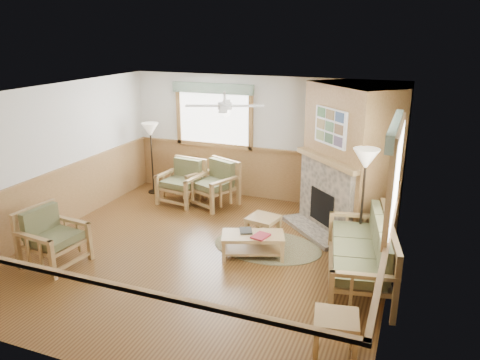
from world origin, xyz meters
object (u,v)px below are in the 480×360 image
(end_table_chairs, at_px, (196,187))
(floor_lamp_right, at_px, (362,203))
(end_table_sofa, at_px, (335,337))
(coffee_table, at_px, (253,246))
(armchair_back_left, at_px, (181,182))
(footstool, at_px, (263,228))
(armchair_back_right, at_px, (213,184))
(sofa, at_px, (359,252))
(armchair_left, at_px, (53,238))
(floor_lamp_left, at_px, (152,158))

(end_table_chairs, distance_m, floor_lamp_right, 4.11)
(end_table_sofa, bearing_deg, floor_lamp_right, 92.12)
(end_table_chairs, height_order, floor_lamp_right, floor_lamp_right)
(coffee_table, xyz_separation_m, end_table_sofa, (1.73, -2.03, 0.07))
(armchair_back_left, height_order, footstool, armchair_back_left)
(coffee_table, bearing_deg, footstool, 74.02)
(armchair_back_right, xyz_separation_m, footstool, (1.56, -1.28, -0.26))
(sofa, xyz_separation_m, armchair_left, (-4.61, -1.21, -0.03))
(armchair_back_left, xyz_separation_m, armchair_back_right, (0.71, 0.10, 0.01))
(sofa, relative_size, armchair_back_right, 2.23)
(footstool, bearing_deg, end_table_chairs, 143.88)
(floor_lamp_left, bearing_deg, footstool, -25.46)
(sofa, bearing_deg, end_table_sofa, -10.75)
(armchair_left, distance_m, floor_lamp_right, 5.00)
(armchair_back_left, bearing_deg, floor_lamp_left, 166.98)
(sofa, height_order, armchair_back_left, sofa)
(armchair_left, bearing_deg, sofa, -68.91)
(end_table_chairs, relative_size, end_table_sofa, 0.91)
(end_table_sofa, distance_m, floor_lamp_left, 6.56)
(sofa, distance_m, armchair_back_left, 4.54)
(end_table_chairs, bearing_deg, sofa, -31.68)
(armchair_back_left, bearing_deg, armchair_back_right, 14.82)
(armchair_back_right, relative_size, floor_lamp_right, 0.52)
(end_table_chairs, xyz_separation_m, floor_lamp_right, (3.78, -1.49, 0.67))
(sofa, xyz_separation_m, armchair_back_left, (-4.05, 2.05, -0.03))
(footstool, height_order, floor_lamp_left, floor_lamp_left)
(armchair_back_right, height_order, coffee_table, armchair_back_right)
(armchair_back_left, distance_m, end_table_sofa, 5.63)
(armchair_back_right, height_order, end_table_chairs, armchair_back_right)
(end_table_chairs, distance_m, footstool, 2.60)
(sofa, bearing_deg, coffee_table, -106.37)
(armchair_left, height_order, floor_lamp_left, floor_lamp_left)
(end_table_sofa, relative_size, footstool, 1.10)
(end_table_sofa, bearing_deg, armchair_left, 171.98)
(sofa, relative_size, end_table_sofa, 3.83)
(sofa, xyz_separation_m, end_table_sofa, (0.00, -1.86, -0.21))
(armchair_back_left, height_order, armchair_left, same)
(end_table_chairs, xyz_separation_m, footstool, (2.10, -1.53, -0.03))
(armchair_left, xyz_separation_m, floor_lamp_right, (4.51, 2.12, 0.46))
(sofa, distance_m, footstool, 2.00)
(armchair_back_right, relative_size, footstool, 1.88)
(sofa, height_order, end_table_chairs, sofa)
(coffee_table, bearing_deg, end_table_chairs, 113.54)
(end_table_chairs, bearing_deg, armchair_back_right, -25.17)
(armchair_back_left, bearing_deg, floor_lamp_right, -9.00)
(floor_lamp_left, bearing_deg, armchair_left, -84.24)
(end_table_chairs, relative_size, floor_lamp_right, 0.28)
(coffee_table, xyz_separation_m, end_table_chairs, (-2.15, 2.22, 0.05))
(sofa, height_order, footstool, sofa)
(armchair_back_right, distance_m, footstool, 2.03)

